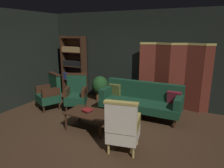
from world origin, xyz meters
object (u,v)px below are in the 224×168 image
armchair_wing_right (50,93)px  book_red_leather (87,110)px  coffee_table (89,114)px  folding_screen (177,76)px  velvet_couch (141,99)px  bookshelf (74,65)px  book_black_cloth (87,111)px  armchair_wing_left (76,93)px  potted_plant (100,86)px  armchair_gilt_accent (123,127)px

armchair_wing_right → book_red_leather: 1.76m
coffee_table → book_red_leather: 0.10m
folding_screen → coffee_table: folding_screen is taller
folding_screen → velvet_couch: folding_screen is taller
folding_screen → coffee_table: 2.75m
bookshelf → coffee_table: size_ratio=2.05×
folding_screen → velvet_couch: 1.26m
armchair_wing_right → book_red_leather: (1.66, -0.59, -0.03)m
armchair_wing_right → book_black_cloth: armchair_wing_right is taller
velvet_couch → armchair_wing_left: 1.84m
folding_screen → book_red_leather: 2.75m
velvet_couch → book_red_leather: 1.57m
bookshelf → coffee_table: 2.90m
book_black_cloth → armchair_wing_left: bearing=137.2°
potted_plant → book_red_leather: size_ratio=4.06×
velvet_couch → book_black_cloth: (-0.85, -1.32, -0.02)m
velvet_couch → armchair_wing_left: bearing=-165.5°
folding_screen → velvet_couch: size_ratio=1.01×
bookshelf → potted_plant: (1.12, -0.20, -0.58)m
velvet_couch → potted_plant: velvet_couch is taller
bookshelf → armchair_gilt_accent: 3.94m
coffee_table → armchair_wing_left: armchair_wing_left is taller
armchair_gilt_accent → potted_plant: armchair_gilt_accent is taller
armchair_wing_left → armchair_wing_right: 0.78m
armchair_gilt_accent → potted_plant: size_ratio=1.27×
coffee_table → potted_plant: 2.04m
bookshelf → armchair_wing_left: bookshelf is taller
folding_screen → bookshelf: size_ratio=1.05×
bookshelf → book_black_cloth: bookshelf is taller
book_red_leather → armchair_wing_right: bearing=160.5°
potted_plant → book_red_leather: bearing=-68.8°
velvet_couch → armchair_wing_right: bearing=-163.7°
coffee_table → book_red_leather: (-0.05, 0.02, 0.09)m
armchair_gilt_accent → armchair_wing_left: same height
folding_screen → velvet_couch: (-0.75, -0.86, -0.53)m
velvet_couch → armchair_gilt_accent: (0.25, -1.81, 0.04)m
armchair_wing_right → velvet_couch: bearing=16.3°
folding_screen → potted_plant: bearing=-172.4°
armchair_gilt_accent → book_red_leather: armchair_gilt_accent is taller
potted_plant → bookshelf: bearing=170.1°
bookshelf → velvet_couch: 2.86m
armchair_wing_right → potted_plant: armchair_wing_right is taller
armchair_wing_right → potted_plant: 1.58m
armchair_wing_left → folding_screen: bearing=27.5°
potted_plant → book_black_cloth: bearing=-68.8°
bookshelf → book_red_leather: 2.83m
book_black_cloth → coffee_table: bearing=-18.5°
potted_plant → velvet_couch: bearing=-19.1°
bookshelf → coffee_table: bookshelf is taller
armchair_wing_left → armchair_wing_right: bearing=-159.6°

